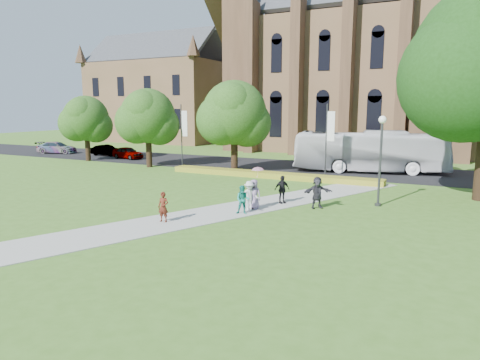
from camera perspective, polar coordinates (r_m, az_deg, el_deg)
The scene contains 23 objects.
ground at distance 22.71m, azimuth -3.81°, elevation -4.91°, with size 160.00×160.00×0.00m, color #426F21.
road at distance 40.95m, azimuth 10.29°, elevation 1.50°, with size 160.00×10.00×0.02m, color black.
footpath at distance 23.55m, azimuth -2.60°, elevation -4.31°, with size 3.20×30.00×0.04m, color #B2B2A8.
flower_hedge at distance 35.18m, azimuth 4.11°, elevation 0.67°, with size 18.00×1.40×0.45m, color gold.
cathedral at distance 59.21m, azimuth 26.01°, elevation 15.77°, with size 52.60×18.25×28.00m.
building_west at distance 75.91m, azimuth -10.48°, elevation 12.14°, with size 22.00×14.00×18.30m.
streetlamp at distance 25.88m, azimuth 18.27°, elevation 3.84°, with size 0.44×0.44×5.24m.
street_tree_0 at distance 42.05m, azimuth -12.20°, elevation 8.31°, with size 5.20×5.20×7.50m.
street_tree_1 at distance 37.60m, azimuth -0.77°, elevation 8.92°, with size 5.60×5.60×8.05m.
street_tree_2 at distance 48.84m, azimuth -19.85°, elevation 7.71°, with size 4.80×4.80×6.95m.
banner_pole_0 at distance 35.44m, azimuth 11.61°, elevation 5.71°, with size 0.70×0.10×6.00m.
banner_pole_1 at distance 41.25m, azimuth -7.67°, elevation 6.35°, with size 0.70×0.10×6.00m.
tour_coach at distance 39.60m, azimuth 16.86°, elevation 3.67°, with size 3.09×13.21×3.68m, color silver.
car_0 at distance 49.64m, azimuth -14.74°, elevation 3.54°, with size 1.59×3.95×1.35m, color gray.
car_1 at distance 53.54m, azimuth -17.37°, elevation 3.80°, with size 1.35×3.87×1.27m, color gray.
car_2 at distance 58.48m, azimuth -23.21°, elevation 4.00°, with size 2.00×4.92×1.43m, color gray.
pedestrian_0 at distance 21.69m, azimuth -10.19°, elevation -3.56°, with size 0.55×0.36×1.52m, color #542013.
pedestrian_1 at distance 22.94m, azimuth 0.37°, elevation -2.65°, with size 0.75×0.58×1.54m, color #1B897A.
pedestrian_2 at distance 23.81m, azimuth 1.26°, elevation -2.08°, with size 1.06×0.61×1.64m, color silver.
pedestrian_3 at distance 25.61m, azimuth 5.62°, elevation -1.25°, with size 0.98×0.41×1.67m, color black.
pedestrian_4 at distance 24.08m, azimuth 1.87°, elevation -1.90°, with size 0.82×0.53×1.68m, color #8E739F.
pedestrian_5 at distance 24.66m, azimuth 10.27°, elevation -1.63°, with size 1.67×0.53×1.80m, color #2C2A33.
parasol at distance 23.89m, azimuth 2.38°, elevation 0.80°, with size 0.69×0.69×0.61m, color #D294A5.
Camera 1 is at (11.02, -19.02, 5.70)m, focal length 32.00 mm.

